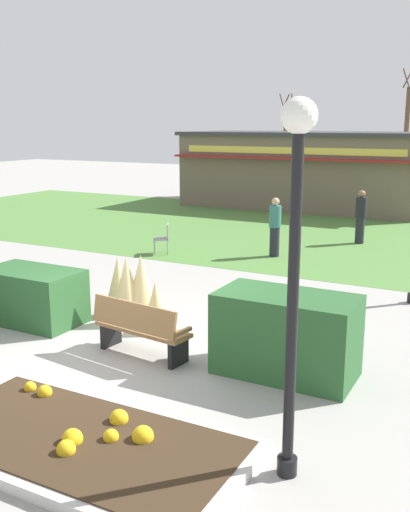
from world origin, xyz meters
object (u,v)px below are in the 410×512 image
cafe_chair_east (164,236)px  tree_right_bg (406,134)px  food_kiosk (307,169)px  park_bench (140,328)px  tree_center_bg (285,143)px  lamppost_near (295,248)px  parked_car_west_slot (318,179)px  parked_car_center_slot (410,183)px  person_strolling (361,217)px  person_standing (275,227)px

cafe_chair_east → tree_right_bg: bearing=83.7°
cafe_chair_east → food_kiosk: bearing=88.1°
park_bench → tree_center_bg: (-8.74, 30.08, 1.97)m
lamppost_near → tree_right_bg: 32.72m
cafe_chair_east → parked_car_west_slot: (-1.18, 18.52, 0.12)m
parked_car_west_slot → parked_car_center_slot: size_ratio=0.99×
food_kiosk → tree_right_bg: size_ratio=1.57×
food_kiosk → person_strolling: size_ratio=6.43×
tree_right_bg → tree_center_bg: (-7.64, -0.34, -0.64)m
park_bench → tree_right_bg: tree_right_bg is taller
lamppost_near → person_strolling: lamppost_near is taller
tree_center_bg → person_strolling: bearing=-63.2°
person_standing → lamppost_near: bearing=-167.9°
lamppost_near → tree_right_bg: bearing=97.7°
tree_center_bg → parked_car_center_slot: bearing=-28.4°
parked_car_center_slot → lamppost_near: bearing=-83.5°
park_bench → person_standing: bearing=95.6°
cafe_chair_east → parked_car_west_slot: parked_car_west_slot is taller
tree_right_bg → tree_center_bg: tree_right_bg is taller
lamppost_near → parked_car_center_slot: lamppost_near is taller
person_standing → tree_center_bg: (-7.96, 22.13, 1.59)m
parked_car_west_slot → parked_car_center_slot: 5.08m
park_bench → tree_right_bg: (-1.11, 30.41, 2.62)m
cafe_chair_east → tree_right_bg: tree_right_bg is taller
lamppost_near → parked_car_center_slot: bearing=96.5°
cafe_chair_east → tree_right_bg: (2.63, 23.67, 2.57)m
tree_right_bg → person_strolling: bearing=-84.0°
parked_car_west_slot → tree_center_bg: tree_center_bg is taller
park_bench → food_kiosk: food_kiosk is taller
person_standing → tree_right_bg: (-0.33, 22.46, 2.23)m
park_bench → tree_center_bg: 31.39m
lamppost_near → tree_center_bg: 34.26m
person_strolling → tree_center_bg: tree_center_bg is taller
park_bench → parked_car_west_slot: (-4.92, 25.27, 0.16)m
person_strolling → parked_car_center_slot: 14.32m
person_standing → tree_center_bg: bearing=9.7°
food_kiosk → person_standing: 10.80m
person_standing → food_kiosk: bearing=3.7°
person_strolling → person_standing: same height
person_strolling → parked_car_west_slot: (-5.84, 14.30, -0.22)m
tree_right_bg → tree_center_bg: size_ratio=1.23×
parked_car_west_slot → tree_right_bg: bearing=53.5°
cafe_chair_east → person_standing: size_ratio=0.53×
food_kiosk → lamppost_near: bearing=-72.0°
cafe_chair_east → tree_right_bg: 23.95m
park_bench → food_kiosk: 18.75m
person_strolling → lamppost_near: bearing=145.9°
lamppost_near → tree_center_bg: bearing=110.5°
parked_car_west_slot → parked_car_center_slot: bearing=-0.0°
parked_car_west_slot → tree_center_bg: bearing=128.5°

